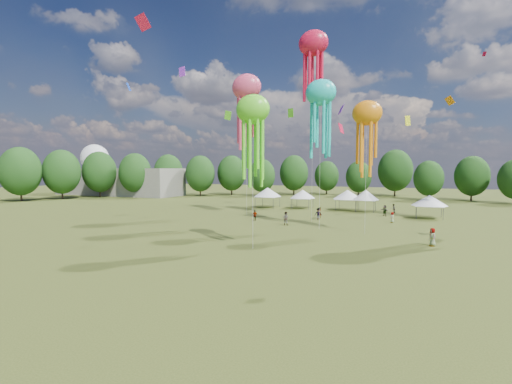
% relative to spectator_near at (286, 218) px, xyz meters
% --- Properties ---
extents(ground, '(300.00, 300.00, 0.00)m').
position_rel_spectator_near_xyz_m(ground, '(6.87, -35.96, -0.94)').
color(ground, '#384416').
rests_on(ground, ground).
extents(spectator_near, '(0.92, 0.73, 1.87)m').
position_rel_spectator_near_xyz_m(spectator_near, '(0.00, 0.00, 0.00)').
color(spectator_near, gray).
rests_on(spectator_near, ground).
extents(spectators_far, '(24.77, 28.49, 1.86)m').
position_rel_spectator_near_xyz_m(spectators_far, '(8.98, 8.66, -0.06)').
color(spectators_far, gray).
rests_on(spectators_far, ground).
extents(festival_tents, '(35.02, 11.68, 4.09)m').
position_rel_spectator_near_xyz_m(festival_tents, '(3.15, 20.19, 2.05)').
color(festival_tents, '#47474C').
rests_on(festival_tents, ground).
extents(show_kites, '(44.37, 26.12, 30.11)m').
position_rel_spectator_near_xyz_m(show_kites, '(8.17, 3.02, 19.01)').
color(show_kites, '#18D3CD').
rests_on(show_kites, ground).
extents(small_kites, '(71.18, 52.43, 44.70)m').
position_rel_spectator_near_xyz_m(small_kites, '(6.94, 6.24, 28.78)').
color(small_kites, '#18D3CD').
rests_on(small_kites, ground).
extents(treeline, '(201.57, 95.24, 13.43)m').
position_rel_spectator_near_xyz_m(treeline, '(3.00, 26.56, 5.61)').
color(treeline, '#38281C').
rests_on(treeline, ground).
extents(hangar, '(40.00, 12.00, 8.00)m').
position_rel_spectator_near_xyz_m(hangar, '(-65.13, 36.04, 3.06)').
color(hangar, gray).
rests_on(hangar, ground).
extents(radome, '(9.00, 9.00, 16.00)m').
position_rel_spectator_near_xyz_m(radome, '(-81.13, 42.04, 9.05)').
color(radome, white).
rests_on(radome, ground).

